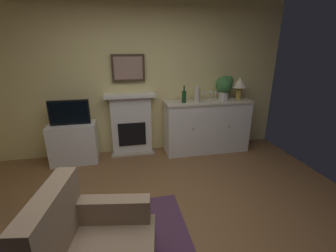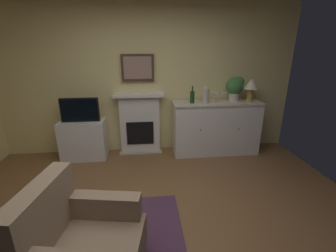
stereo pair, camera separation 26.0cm
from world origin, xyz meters
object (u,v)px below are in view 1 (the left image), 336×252
(table_lamp, at_px, (240,84))
(wine_glass_left, at_px, (204,94))
(sideboard_cabinet, at_px, (207,126))
(wine_glass_right, at_px, (216,94))
(framed_picture, at_px, (128,68))
(wine_glass_center, at_px, (210,94))
(tv_cabinet, at_px, (74,143))
(fireplace_unit, at_px, (131,124))
(vase_decorative, at_px, (197,94))
(potted_plant_small, at_px, (225,85))
(tv_set, at_px, (69,113))
(wine_bottle, at_px, (184,96))

(table_lamp, bearing_deg, wine_glass_left, -179.43)
(sideboard_cabinet, bearing_deg, wine_glass_right, 3.71)
(table_lamp, bearing_deg, framed_picture, 173.46)
(wine_glass_right, bearing_deg, wine_glass_center, -176.01)
(wine_glass_left, height_order, tv_cabinet, wine_glass_left)
(fireplace_unit, height_order, wine_glass_left, wine_glass_left)
(fireplace_unit, distance_m, sideboard_cabinet, 1.37)
(vase_decorative, bearing_deg, wine_glass_left, 15.95)
(table_lamp, height_order, wine_glass_center, table_lamp)
(tv_cabinet, bearing_deg, framed_picture, 12.01)
(potted_plant_small, bearing_deg, vase_decorative, -170.03)
(sideboard_cabinet, height_order, wine_glass_left, wine_glass_left)
(sideboard_cabinet, distance_m, potted_plant_small, 0.80)
(framed_picture, distance_m, potted_plant_small, 1.71)
(vase_decorative, distance_m, tv_set, 2.12)
(wine_glass_center, bearing_deg, framed_picture, 171.01)
(tv_cabinet, bearing_deg, potted_plant_small, 0.66)
(potted_plant_small, bearing_deg, tv_set, -178.84)
(vase_decorative, bearing_deg, tv_set, 178.86)
(fireplace_unit, height_order, potted_plant_small, potted_plant_small)
(framed_picture, xyz_separation_m, wine_glass_left, (1.29, -0.23, -0.45))
(fireplace_unit, distance_m, potted_plant_small, 1.81)
(tv_set, xyz_separation_m, potted_plant_small, (2.65, 0.05, 0.33))
(potted_plant_small, bearing_deg, table_lamp, -9.71)
(wine_bottle, relative_size, tv_set, 0.47)
(wine_glass_left, bearing_deg, wine_bottle, -175.33)
(wine_bottle, relative_size, wine_glass_left, 1.76)
(wine_glass_left, xyz_separation_m, tv_set, (-2.26, -0.00, -0.20))
(wine_glass_center, bearing_deg, tv_set, -179.76)
(wine_bottle, relative_size, potted_plant_small, 0.67)
(wine_bottle, relative_size, wine_glass_center, 1.76)
(wine_bottle, height_order, vase_decorative, wine_bottle)
(wine_glass_left, distance_m, vase_decorative, 0.16)
(framed_picture, bearing_deg, sideboard_cabinet, -9.28)
(fireplace_unit, height_order, tv_set, fireplace_unit)
(wine_bottle, distance_m, tv_set, 1.89)
(fireplace_unit, relative_size, table_lamp, 2.75)
(table_lamp, bearing_deg, wine_bottle, -177.92)
(fireplace_unit, distance_m, vase_decorative, 1.28)
(table_lamp, bearing_deg, fireplace_unit, 174.78)
(wine_glass_left, distance_m, potted_plant_small, 0.42)
(potted_plant_small, bearing_deg, framed_picture, 173.96)
(tv_cabinet, bearing_deg, wine_glass_left, -0.54)
(fireplace_unit, distance_m, wine_glass_center, 1.50)
(wine_glass_center, xyz_separation_m, tv_cabinet, (-2.37, 0.01, -0.74))
(framed_picture, bearing_deg, tv_set, -166.69)
(wine_glass_right, xyz_separation_m, vase_decorative, (-0.37, -0.06, 0.02))
(sideboard_cabinet, xyz_separation_m, wine_glass_center, (0.03, 0.00, 0.60))
(wine_glass_center, relative_size, tv_set, 0.27)
(sideboard_cabinet, relative_size, wine_glass_right, 9.41)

